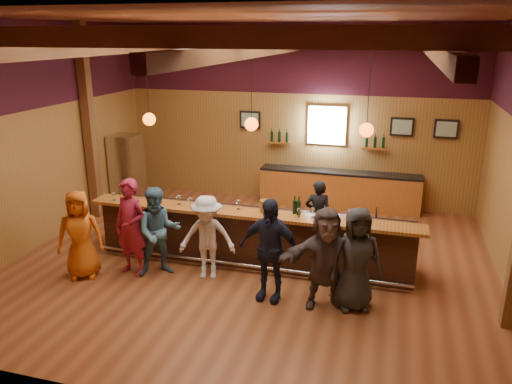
# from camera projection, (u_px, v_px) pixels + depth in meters

# --- Properties ---
(room) EXTENTS (9.04, 9.00, 4.52)m
(room) POSITION_uv_depth(u_px,v_px,m) (252.00, 95.00, 8.72)
(room) COLOR brown
(room) RESTS_ON ground
(bar_counter) EXTENTS (6.30, 1.07, 1.11)m
(bar_counter) POSITION_uv_depth(u_px,v_px,m) (255.00, 235.00, 9.62)
(bar_counter) COLOR black
(bar_counter) RESTS_ON ground
(back_bar_cabinet) EXTENTS (4.00, 0.52, 0.95)m
(back_bar_cabinet) POSITION_uv_depth(u_px,v_px,m) (339.00, 189.00, 12.59)
(back_bar_cabinet) COLOR #914D1A
(back_bar_cabinet) RESTS_ON ground
(window) EXTENTS (0.95, 0.09, 0.95)m
(window) POSITION_uv_depth(u_px,v_px,m) (327.00, 125.00, 12.43)
(window) COLOR silver
(window) RESTS_ON room
(framed_pictures) EXTENTS (5.35, 0.05, 0.45)m
(framed_pictures) POSITION_uv_depth(u_px,v_px,m) (362.00, 125.00, 12.18)
(framed_pictures) COLOR black
(framed_pictures) RESTS_ON room
(wine_shelves) EXTENTS (3.00, 0.18, 0.30)m
(wine_shelves) POSITION_uv_depth(u_px,v_px,m) (326.00, 143.00, 12.50)
(wine_shelves) COLOR #914D1A
(wine_shelves) RESTS_ON room
(pendant_lights) EXTENTS (4.24, 0.24, 1.37)m
(pendant_lights) POSITION_uv_depth(u_px,v_px,m) (251.00, 124.00, 8.82)
(pendant_lights) COLOR black
(pendant_lights) RESTS_ON room
(stainless_fridge) EXTENTS (0.70, 0.70, 1.80)m
(stainless_fridge) POSITION_uv_depth(u_px,v_px,m) (127.00, 169.00, 12.82)
(stainless_fridge) COLOR silver
(stainless_fridge) RESTS_ON ground
(customer_orange) EXTENTS (0.94, 0.81, 1.63)m
(customer_orange) POSITION_uv_depth(u_px,v_px,m) (80.00, 234.00, 8.90)
(customer_orange) COLOR #C85812
(customer_orange) RESTS_ON ground
(customer_redvest) EXTENTS (0.73, 0.55, 1.80)m
(customer_redvest) POSITION_uv_depth(u_px,v_px,m) (131.00, 227.00, 9.00)
(customer_redvest) COLOR maroon
(customer_redvest) RESTS_ON ground
(customer_denim) EXTENTS (1.01, 0.95, 1.66)m
(customer_denim) POSITION_uv_depth(u_px,v_px,m) (159.00, 232.00, 8.98)
(customer_denim) COLOR #436D86
(customer_denim) RESTS_ON ground
(customer_white) EXTENTS (1.11, 0.80, 1.55)m
(customer_white) POSITION_uv_depth(u_px,v_px,m) (207.00, 237.00, 8.87)
(customer_white) COLOR silver
(customer_white) RESTS_ON ground
(customer_navy) EXTENTS (1.07, 0.54, 1.76)m
(customer_navy) POSITION_uv_depth(u_px,v_px,m) (269.00, 250.00, 8.11)
(customer_navy) COLOR #1B2037
(customer_navy) RESTS_ON ground
(customer_brown) EXTENTS (1.63, 1.01, 1.68)m
(customer_brown) POSITION_uv_depth(u_px,v_px,m) (326.00, 258.00, 7.91)
(customer_brown) COLOR #4D3E3D
(customer_brown) RESTS_ON ground
(customer_dark) EXTENTS (0.96, 0.79, 1.70)m
(customer_dark) POSITION_uv_depth(u_px,v_px,m) (356.00, 259.00, 7.84)
(customer_dark) COLOR #262729
(customer_dark) RESTS_ON ground
(bartender) EXTENTS (0.58, 0.43, 1.46)m
(bartender) POSITION_uv_depth(u_px,v_px,m) (318.00, 215.00, 10.09)
(bartender) COLOR black
(bartender) RESTS_ON ground
(ice_bucket) EXTENTS (0.21, 0.21, 0.23)m
(ice_bucket) POSITION_uv_depth(u_px,v_px,m) (265.00, 206.00, 9.12)
(ice_bucket) COLOR brown
(ice_bucket) RESTS_ON bar_counter
(bottle_a) EXTENTS (0.07, 0.07, 0.34)m
(bottle_a) POSITION_uv_depth(u_px,v_px,m) (295.00, 207.00, 9.03)
(bottle_a) COLOR black
(bottle_a) RESTS_ON bar_counter
(bottle_b) EXTENTS (0.08, 0.08, 0.35)m
(bottle_b) POSITION_uv_depth(u_px,v_px,m) (299.00, 208.00, 8.97)
(bottle_b) COLOR black
(bottle_b) RESTS_ON bar_counter
(glass_a) EXTENTS (0.07, 0.07, 0.16)m
(glass_a) POSITION_uv_depth(u_px,v_px,m) (114.00, 194.00, 9.76)
(glass_a) COLOR silver
(glass_a) RESTS_ON bar_counter
(glass_b) EXTENTS (0.08, 0.08, 0.19)m
(glass_b) POSITION_uv_depth(u_px,v_px,m) (160.00, 196.00, 9.61)
(glass_b) COLOR silver
(glass_b) RESTS_ON bar_counter
(glass_c) EXTENTS (0.08, 0.08, 0.19)m
(glass_c) POSITION_uv_depth(u_px,v_px,m) (179.00, 198.00, 9.52)
(glass_c) COLOR silver
(glass_c) RESTS_ON bar_counter
(glass_d) EXTENTS (0.07, 0.07, 0.17)m
(glass_d) POSITION_uv_depth(u_px,v_px,m) (190.00, 200.00, 9.44)
(glass_d) COLOR silver
(glass_d) RESTS_ON bar_counter
(glass_e) EXTENTS (0.08, 0.08, 0.19)m
(glass_e) POSITION_uv_depth(u_px,v_px,m) (238.00, 202.00, 9.25)
(glass_e) COLOR silver
(glass_e) RESTS_ON bar_counter
(glass_f) EXTENTS (0.08, 0.08, 0.17)m
(glass_f) POSITION_uv_depth(u_px,v_px,m) (299.00, 210.00, 8.87)
(glass_f) COLOR silver
(glass_f) RESTS_ON bar_counter
(glass_g) EXTENTS (0.08, 0.08, 0.18)m
(glass_g) POSITION_uv_depth(u_px,v_px,m) (313.00, 210.00, 8.85)
(glass_g) COLOR silver
(glass_g) RESTS_ON bar_counter
(glass_h) EXTENTS (0.08, 0.08, 0.17)m
(glass_h) POSITION_uv_depth(u_px,v_px,m) (358.00, 216.00, 8.62)
(glass_h) COLOR silver
(glass_h) RESTS_ON bar_counter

